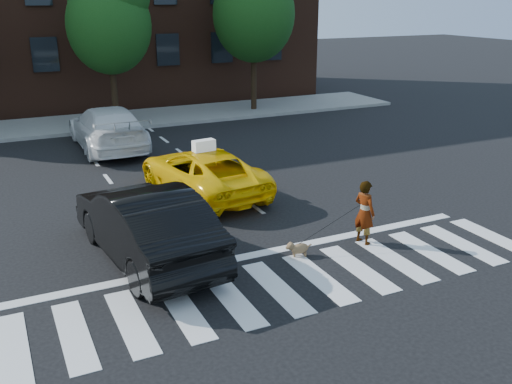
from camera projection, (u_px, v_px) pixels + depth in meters
ground at (277, 288)px, 11.61m from camera, size 120.00×120.00×0.00m
crosswalk at (277, 288)px, 11.61m from camera, size 13.00×2.40×0.01m
stop_line at (244, 257)px, 12.97m from camera, size 12.00×0.30×0.01m
sidewalk_far at (104, 122)px, 26.52m from camera, size 30.00×4.00×0.15m
tree_mid at (109, 14)px, 24.74m from camera, size 3.69×3.69×7.10m
tree_right at (254, 4)px, 27.45m from camera, size 4.00×4.00×7.70m
taxi at (202, 172)px, 16.88m from camera, size 2.92×5.23×1.38m
black_sedan at (146, 223)px, 12.65m from camera, size 2.34×5.31×1.69m
white_suv at (108, 128)px, 21.89m from camera, size 2.35×5.68×1.64m
woman at (364, 212)px, 13.47m from camera, size 0.50×0.64×1.57m
dog at (298, 248)px, 12.95m from camera, size 0.58×0.38×0.34m
taxi_sign at (204, 145)px, 16.43m from camera, size 0.68×0.36×0.32m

